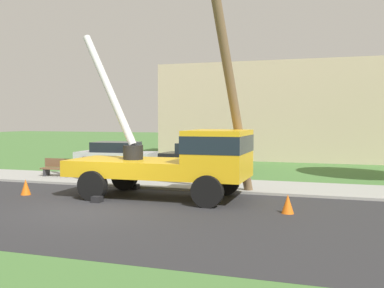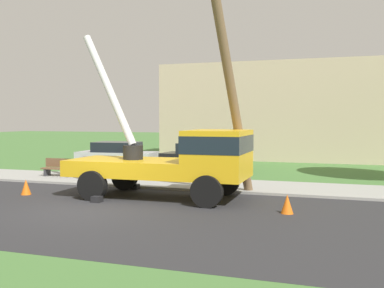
% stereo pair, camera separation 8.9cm
% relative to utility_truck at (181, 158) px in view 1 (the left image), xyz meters
% --- Properties ---
extents(ground_plane, '(120.00, 120.00, 0.00)m').
position_rel_utility_truck_xyz_m(ground_plane, '(-1.98, 9.33, -1.41)').
color(ground_plane, '#477538').
extents(road_asphalt, '(80.00, 8.48, 0.01)m').
position_rel_utility_truck_xyz_m(road_asphalt, '(-1.98, -2.67, -1.40)').
color(road_asphalt, '#2B2B2D').
rests_on(road_asphalt, ground).
extents(sidewalk_strip, '(80.00, 3.19, 0.10)m').
position_rel_utility_truck_xyz_m(sidewalk_strip, '(-1.98, 3.17, -1.36)').
color(sidewalk_strip, '#9E9E99').
rests_on(sidewalk_strip, ground).
extents(utility_truck, '(6.79, 3.20, 5.98)m').
position_rel_utility_truck_xyz_m(utility_truck, '(0.00, 0.00, 0.00)').
color(utility_truck, gold).
rests_on(utility_truck, ground).
extents(leaning_utility_pole, '(1.27, 3.65, 8.57)m').
position_rel_utility_truck_xyz_m(leaning_utility_pole, '(1.48, 0.52, 2.97)').
color(leaning_utility_pole, brown).
rests_on(leaning_utility_pole, ground).
extents(traffic_cone_ahead, '(0.36, 0.36, 0.56)m').
position_rel_utility_truck_xyz_m(traffic_cone_ahead, '(3.71, -1.31, -1.13)').
color(traffic_cone_ahead, orange).
rests_on(traffic_cone_ahead, ground).
extents(traffic_cone_behind, '(0.36, 0.36, 0.56)m').
position_rel_utility_truck_xyz_m(traffic_cone_behind, '(-5.56, -1.00, -1.13)').
color(traffic_cone_behind, orange).
rests_on(traffic_cone_behind, ground).
extents(parked_sedan_silver, '(4.51, 2.21, 1.42)m').
position_rel_utility_truck_xyz_m(parked_sedan_silver, '(-6.85, 8.32, -0.70)').
color(parked_sedan_silver, '#B7B7BF').
rests_on(parked_sedan_silver, ground).
extents(parked_sedan_black, '(4.51, 2.20, 1.42)m').
position_rel_utility_truck_xyz_m(parked_sedan_black, '(-1.93, 8.71, -0.70)').
color(parked_sedan_black, black).
rests_on(parked_sedan_black, ground).
extents(park_bench, '(1.60, 0.45, 0.90)m').
position_rel_utility_truck_xyz_m(park_bench, '(-7.13, 3.24, -0.95)').
color(park_bench, brown).
rests_on(park_bench, ground).
extents(lowrise_building_backdrop, '(18.00, 6.00, 6.40)m').
position_rel_utility_truck_xyz_m(lowrise_building_backdrop, '(2.26, 17.20, 1.79)').
color(lowrise_building_backdrop, '#C6B293').
rests_on(lowrise_building_backdrop, ground).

